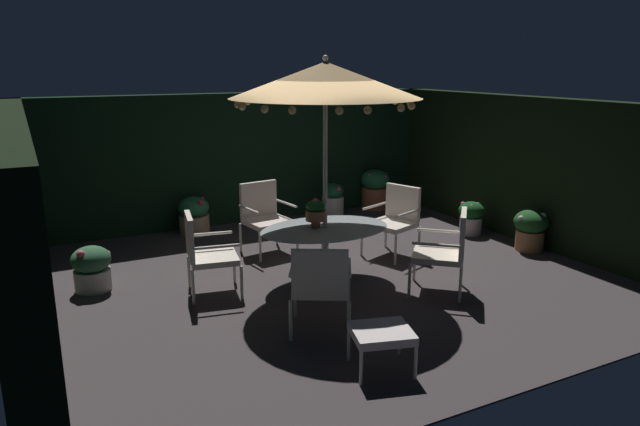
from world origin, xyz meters
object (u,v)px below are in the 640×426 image
object	(u,v)px
ottoman_footrest	(382,334)
potted_plant_right_near	(333,200)
patio_chair_north	(264,213)
patio_chair_east	(320,282)
potted_plant_right_far	(92,267)
patio_dining_table	(325,239)
patio_chair_southeast	(447,247)
potted_plant_left_far	(194,215)
patio_chair_northeast	(204,250)
patio_chair_south	(396,216)
potted_plant_back_center	(471,217)
patio_umbrella	(325,81)
centerpiece_planter	(316,211)
potted_plant_front_corner	(531,228)
potted_plant_back_left	(375,188)

from	to	relation	value
ottoman_footrest	potted_plant_right_near	world-z (taller)	potted_plant_right_near
patio_chair_north	patio_chair_east	xyz separation A→B (m)	(-0.51, -2.78, -0.02)
potted_plant_right_far	patio_dining_table	bearing A→B (deg)	-20.90
patio_chair_north	patio_chair_southeast	bearing A→B (deg)	-61.60
potted_plant_left_far	potted_plant_right_near	bearing A→B (deg)	-3.84
patio_chair_northeast	patio_chair_south	distance (m)	2.89
patio_chair_north	potted_plant_back_center	xyz separation A→B (m)	(3.30, -0.69, -0.29)
patio_chair_east	potted_plant_right_far	distance (m)	3.03
patio_chair_south	patio_chair_east	bearing A→B (deg)	-139.86
patio_umbrella	patio_chair_northeast	size ratio (longest dim) A/B	2.81
centerpiece_planter	patio_chair_south	world-z (taller)	centerpiece_planter
patio_chair_north	potted_plant_left_far	bearing A→B (deg)	116.34
patio_chair_north	ottoman_footrest	size ratio (longest dim) A/B	1.60
patio_chair_north	patio_umbrella	bearing A→B (deg)	-81.54
potted_plant_back_center	potted_plant_left_far	bearing A→B (deg)	152.61
patio_chair_northeast	patio_chair_southeast	world-z (taller)	patio_chair_southeast
patio_chair_south	potted_plant_back_center	bearing A→B (deg)	9.72
patio_umbrella	potted_plant_left_far	bearing A→B (deg)	107.49
patio_dining_table	patio_chair_north	distance (m)	1.50
patio_umbrella	potted_plant_right_far	xyz separation A→B (m)	(-2.66, 1.02, -2.21)
patio_dining_table	patio_chair_south	bearing A→B (deg)	19.77
potted_plant_back_center	potted_plant_front_corner	world-z (taller)	potted_plant_front_corner
potted_plant_back_left	potted_plant_back_center	size ratio (longest dim) A/B	1.39
ottoman_footrest	potted_plant_left_far	size ratio (longest dim) A/B	1.04
ottoman_footrest	potted_plant_back_center	bearing A→B (deg)	39.30
patio_umbrella	potted_plant_right_near	world-z (taller)	patio_umbrella
patio_chair_northeast	potted_plant_back_left	world-z (taller)	patio_chair_northeast
patio_chair_northeast	potted_plant_right_near	distance (m)	3.89
patio_chair_north	potted_plant_right_far	distance (m)	2.50
patio_dining_table	patio_chair_east	distance (m)	1.49
patio_chair_north	patio_chair_northeast	xyz separation A→B (m)	(-1.25, -1.22, -0.02)
potted_plant_back_center	centerpiece_planter	bearing A→B (deg)	-167.19
patio_chair_east	potted_plant_back_center	size ratio (longest dim) A/B	1.79
ottoman_footrest	potted_plant_left_far	distance (m)	5.07
patio_chair_north	ottoman_footrest	xyz separation A→B (m)	(-0.36, -3.69, -0.23)
patio_chair_northeast	patio_chair_southeast	size ratio (longest dim) A/B	0.98
potted_plant_right_near	potted_plant_back_center	distance (m)	2.43
patio_chair_southeast	potted_plant_front_corner	distance (m)	2.30
potted_plant_right_near	potted_plant_front_corner	xyz separation A→B (m)	(1.72, -2.95, 0.01)
potted_plant_right_near	potted_plant_left_far	bearing A→B (deg)	176.16
patio_chair_north	potted_plant_back_center	distance (m)	3.38
patio_dining_table	potted_plant_back_center	distance (m)	3.19
potted_plant_front_corner	patio_chair_east	bearing A→B (deg)	-165.53
patio_chair_north	potted_plant_left_far	xyz separation A→B (m)	(-0.68, 1.37, -0.26)
potted_plant_right_far	patio_chair_east	bearing A→B (deg)	-50.13
potted_plant_right_far	potted_plant_left_far	xyz separation A→B (m)	(1.77, 1.84, 0.02)
patio_dining_table	potted_plant_back_center	world-z (taller)	patio_dining_table
patio_umbrella	potted_plant_back_left	world-z (taller)	patio_umbrella
ottoman_footrest	centerpiece_planter	bearing A→B (deg)	77.96
ottoman_footrest	patio_chair_northeast	bearing A→B (deg)	109.91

